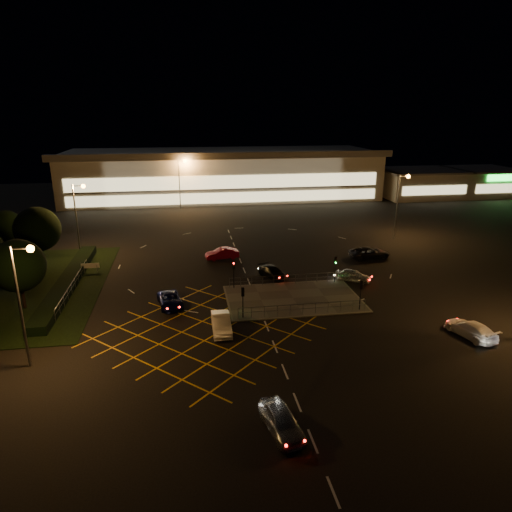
{
  "coord_description": "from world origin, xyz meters",
  "views": [
    {
      "loc": [
        -9.15,
        -46.54,
        19.53
      ],
      "look_at": [
        -0.55,
        7.58,
        2.0
      ],
      "focal_mm": 32.0,
      "sensor_mm": 36.0,
      "label": 1
    }
  ],
  "objects": [
    {
      "name": "car_left_blue",
      "position": [
        -11.13,
        -1.88,
        0.67
      ],
      "size": [
        3.02,
        5.11,
        1.33
      ],
      "primitive_type": "imported",
      "rotation": [
        0.0,
        0.0,
        0.18
      ],
      "color": "#0C1248",
      "rests_on": "ground"
    },
    {
      "name": "retail_unit_a",
      "position": [
        46.0,
        53.97,
        3.21
      ],
      "size": [
        18.8,
        14.8,
        6.35
      ],
      "color": "beige",
      "rests_on": "ground"
    },
    {
      "name": "car_near_silver",
      "position": [
        -3.72,
        -22.76,
        0.78
      ],
      "size": [
        2.67,
        4.83,
        1.56
      ],
      "primitive_type": "imported",
      "rotation": [
        0.0,
        0.0,
        0.19
      ],
      "color": "#A4A7AB",
      "rests_on": "ground"
    },
    {
      "name": "streetlight_far_right",
      "position": [
        30.44,
        50.0,
        6.56
      ],
      "size": [
        1.78,
        0.56,
        10.03
      ],
      "color": "slate",
      "rests_on": "ground"
    },
    {
      "name": "car_right_silver",
      "position": [
        10.36,
        2.17,
        0.72
      ],
      "size": [
        4.44,
        3.8,
        1.44
      ],
      "primitive_type": "imported",
      "rotation": [
        0.0,
        0.0,
        0.96
      ],
      "color": "silver",
      "rests_on": "ground"
    },
    {
      "name": "grass_verge",
      "position": [
        -28.0,
        6.0,
        0.04
      ],
      "size": [
        18.0,
        30.0,
        0.08
      ],
      "primitive_type": "cube",
      "color": "black",
      "rests_on": "ground"
    },
    {
      "name": "car_queue_white",
      "position": [
        -6.33,
        -8.36,
        0.78
      ],
      "size": [
        1.66,
        4.75,
        1.56
      ],
      "primitive_type": "imported",
      "rotation": [
        0.0,
        0.0,
        6.28
      ],
      "color": "white",
      "rests_on": "ground"
    },
    {
      "name": "car_east_grey",
      "position": [
        15.75,
        10.35,
        0.77
      ],
      "size": [
        5.7,
        2.93,
        1.54
      ],
      "primitive_type": "imported",
      "rotation": [
        0.0,
        0.0,
        1.64
      ],
      "color": "black",
      "rests_on": "ground"
    },
    {
      "name": "ground",
      "position": [
        0.0,
        0.0,
        0.0
      ],
      "size": [
        180.0,
        180.0,
        0.0
      ],
      "primitive_type": "plane",
      "color": "black",
      "rests_on": "ground"
    },
    {
      "name": "car_far_dkgrey",
      "position": [
        1.11,
        5.0,
        0.65
      ],
      "size": [
        3.63,
        4.86,
        1.31
      ],
      "primitive_type": "imported",
      "rotation": [
        0.0,
        0.0,
        0.45
      ],
      "color": "black",
      "rests_on": "ground"
    },
    {
      "name": "streetlight_sw",
      "position": [
        -21.56,
        -12.0,
        6.56
      ],
      "size": [
        1.78,
        0.56,
        10.03
      ],
      "color": "slate",
      "rests_on": "ground"
    },
    {
      "name": "streetlight_far_left",
      "position": [
        -9.56,
        48.0,
        6.56
      ],
      "size": [
        1.78,
        0.56,
        10.03
      ],
      "color": "slate",
      "rests_on": "ground"
    },
    {
      "name": "signal_ne",
      "position": [
        8.0,
        1.99,
        2.37
      ],
      "size": [
        0.28,
        0.3,
        3.15
      ],
      "color": "black",
      "rests_on": "pedestrian_island"
    },
    {
      "name": "tree_e",
      "position": [
        -26.0,
        0.0,
        4.64
      ],
      "size": [
        5.4,
        5.4,
        7.35
      ],
      "color": "black",
      "rests_on": "ground"
    },
    {
      "name": "signal_sw",
      "position": [
        -4.0,
        -5.99,
        2.37
      ],
      "size": [
        0.28,
        0.3,
        3.15
      ],
      "rotation": [
        0.0,
        0.0,
        3.14
      ],
      "color": "black",
      "rests_on": "pedestrian_island"
    },
    {
      "name": "signal_nw",
      "position": [
        -4.0,
        1.99,
        2.37
      ],
      "size": [
        0.28,
        0.3,
        3.15
      ],
      "color": "black",
      "rests_on": "pedestrian_island"
    },
    {
      "name": "car_approach_white",
      "position": [
        15.82,
        -12.92,
        0.72
      ],
      "size": [
        3.25,
        5.35,
        1.45
      ],
      "primitive_type": "imported",
      "rotation": [
        0.0,
        0.0,
        3.4
      ],
      "color": "white",
      "rests_on": "ground"
    },
    {
      "name": "signal_se",
      "position": [
        8.0,
        -5.99,
        2.37
      ],
      "size": [
        0.28,
        0.3,
        3.15
      ],
      "rotation": [
        0.0,
        0.0,
        3.14
      ],
      "color": "black",
      "rests_on": "pedestrian_island"
    },
    {
      "name": "streetlight_ne",
      "position": [
        24.44,
        20.0,
        6.56
      ],
      "size": [
        1.78,
        0.56,
        10.03
      ],
      "color": "slate",
      "rests_on": "ground"
    },
    {
      "name": "pedestrian_island",
      "position": [
        2.0,
        -2.0,
        0.06
      ],
      "size": [
        14.0,
        9.0,
        0.12
      ],
      "primitive_type": "cube",
      "color": "#4C4944",
      "rests_on": "ground"
    },
    {
      "name": "tree_c",
      "position": [
        -28.0,
        14.0,
        4.95
      ],
      "size": [
        5.76,
        5.76,
        7.84
      ],
      "color": "black",
      "rests_on": "ground"
    },
    {
      "name": "retail_unit_b",
      "position": [
        62.0,
        53.96,
        3.22
      ],
      "size": [
        14.8,
        14.8,
        6.35
      ],
      "color": "beige",
      "rests_on": "ground"
    },
    {
      "name": "streetlight_nw",
      "position": [
        -23.56,
        18.0,
        6.56
      ],
      "size": [
        1.78,
        0.56,
        10.03
      ],
      "color": "slate",
      "rests_on": "ground"
    },
    {
      "name": "tree_d",
      "position": [
        -34.0,
        20.0,
        4.02
      ],
      "size": [
        4.68,
        4.68,
        6.37
      ],
      "color": "black",
      "rests_on": "ground"
    },
    {
      "name": "car_circ_red",
      "position": [
        -4.39,
        13.24,
        0.75
      ],
      "size": [
        4.77,
        2.27,
        1.51
      ],
      "primitive_type": "imported",
      "rotation": [
        0.0,
        0.0,
        4.86
      ],
      "color": "maroon",
      "rests_on": "ground"
    },
    {
      "name": "supermarket",
      "position": [
        0.0,
        61.95,
        5.31
      ],
      "size": [
        72.0,
        26.5,
        10.5
      ],
      "color": "beige",
      "rests_on": "ground"
    },
    {
      "name": "hedge",
      "position": [
        -23.0,
        6.0,
        0.5
      ],
      "size": [
        2.0,
        26.0,
        1.0
      ],
      "primitive_type": "cube",
      "color": "black",
      "rests_on": "ground"
    }
  ]
}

